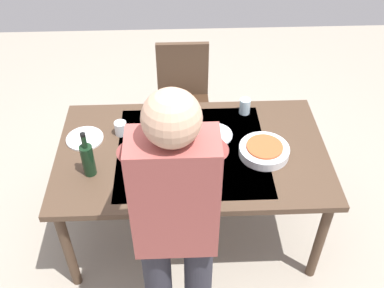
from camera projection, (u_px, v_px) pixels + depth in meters
The scene contains 14 objects.
ground_plane at pixel (192, 225), 3.17m from camera, with size 6.00×6.00×0.00m, color #9E9384.
dining_table at pixel (192, 158), 2.73m from camera, with size 1.64×0.97×0.73m.
chair_near at pixel (183, 94), 3.47m from camera, with size 0.40×0.40×0.91m.
person_server at pixel (176, 225), 1.97m from camera, with size 0.42×0.61×1.69m.
wine_bottle at pixel (88, 159), 2.47m from camera, with size 0.07×0.07×0.30m.
wine_glass_left at pixel (197, 184), 2.33m from camera, with size 0.07×0.07×0.15m.
water_cup_near_left at pixel (245, 106), 2.93m from camera, with size 0.07×0.07×0.11m, color silver.
water_cup_near_right at pixel (121, 128), 2.78m from camera, with size 0.08×0.08×0.09m, color silver.
serving_bowl_pasta at pixel (264, 150), 2.64m from camera, with size 0.30×0.30×0.07m.
side_bowl_salad at pixel (139, 172), 2.51m from camera, with size 0.18×0.18×0.07m.
dinner_plate_near at pixel (85, 138), 2.76m from camera, with size 0.23×0.23×0.01m, color silver.
dinner_plate_far at pixel (214, 135), 2.79m from camera, with size 0.23×0.23×0.01m, color silver.
table_knife at pixel (191, 161), 2.62m from camera, with size 0.01×0.20×0.01m, color silver.
table_fork at pixel (153, 127), 2.86m from camera, with size 0.01×0.18×0.01m, color silver.
Camera 1 is at (0.08, 1.99, 2.54)m, focal length 41.49 mm.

